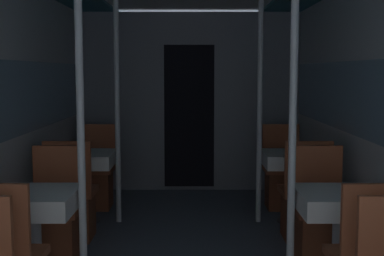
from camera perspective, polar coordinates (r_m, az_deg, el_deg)
bulkhead_far at (r=6.87m, az=-0.30°, el=2.74°), size 2.80×0.09×2.28m
dining_table_left_1 at (r=3.85m, az=-16.65°, el=-8.19°), size 0.59×0.59×0.72m
chair_left_far_1 at (r=4.46m, az=-14.39°, el=-10.25°), size 0.42×0.42×0.93m
support_pole_left_1 at (r=3.67m, az=-11.78°, el=-0.21°), size 0.05×0.05×2.28m
dining_table_left_2 at (r=5.53m, az=-11.41°, el=-3.75°), size 0.59×0.59×0.72m
chair_left_near_2 at (r=5.04m, az=-12.64°, el=-8.32°), size 0.42×0.42×0.93m
chair_left_far_2 at (r=6.14m, az=-10.29°, el=-5.68°), size 0.42×0.42×0.93m
support_pole_left_2 at (r=5.40m, az=-7.97°, el=1.83°), size 0.05×0.05×2.28m
dining_table_right_1 at (r=3.83m, az=15.61°, el=-8.23°), size 0.59×0.59×0.72m
chair_right_far_1 at (r=4.45m, az=13.48°, el=-10.29°), size 0.42×0.42×0.93m
support_pole_right_1 at (r=3.65m, az=10.68°, el=-0.21°), size 0.05×0.05×2.28m
dining_table_right_2 at (r=5.51m, az=10.68°, el=-3.76°), size 0.59×0.59×0.72m
chair_right_near_2 at (r=5.02m, az=11.84°, el=-8.35°), size 0.42×0.42×0.93m
chair_right_far_2 at (r=6.13m, az=9.63°, el=-5.69°), size 0.42×0.42×0.93m
support_pole_right_2 at (r=5.39m, az=7.22°, el=1.84°), size 0.05×0.05×2.28m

